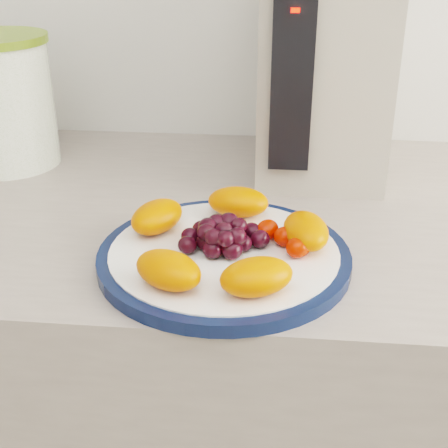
# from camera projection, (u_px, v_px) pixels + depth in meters

# --- Properties ---
(counter) EXTENTS (3.50, 0.60, 0.90)m
(counter) POSITION_uv_depth(u_px,v_px,m) (226.00, 443.00, 1.06)
(counter) COLOR gray
(counter) RESTS_ON floor
(plate_rim) EXTENTS (0.29, 0.29, 0.01)m
(plate_rim) POSITION_uv_depth(u_px,v_px,m) (224.00, 257.00, 0.71)
(plate_rim) COLOR #0B193C
(plate_rim) RESTS_ON counter
(plate_face) EXTENTS (0.26, 0.26, 0.02)m
(plate_face) POSITION_uv_depth(u_px,v_px,m) (224.00, 256.00, 0.71)
(plate_face) COLOR white
(plate_face) RESTS_ON counter
(canister) EXTENTS (0.20, 0.20, 0.19)m
(canister) POSITION_uv_depth(u_px,v_px,m) (2.00, 105.00, 0.96)
(canister) COLOR #537423
(canister) RESTS_ON counter
(appliance_body) EXTENTS (0.18, 0.26, 0.32)m
(appliance_body) POSITION_uv_depth(u_px,v_px,m) (323.00, 65.00, 0.93)
(appliance_body) COLOR #B1A999
(appliance_body) RESTS_ON counter
(appliance_panel) EXTENTS (0.05, 0.02, 0.24)m
(appliance_panel) POSITION_uv_depth(u_px,v_px,m) (292.00, 82.00, 0.81)
(appliance_panel) COLOR black
(appliance_panel) RESTS_ON appliance_body
(appliance_led) EXTENTS (0.01, 0.01, 0.01)m
(appliance_led) POSITION_uv_depth(u_px,v_px,m) (295.00, 10.00, 0.76)
(appliance_led) COLOR #FF0C05
(appliance_led) RESTS_ON appliance_panel
(fruit_plate) EXTENTS (0.25, 0.25, 0.04)m
(fruit_plate) POSITION_uv_depth(u_px,v_px,m) (229.00, 236.00, 0.70)
(fruit_plate) COLOR #EE4A00
(fruit_plate) RESTS_ON plate_face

